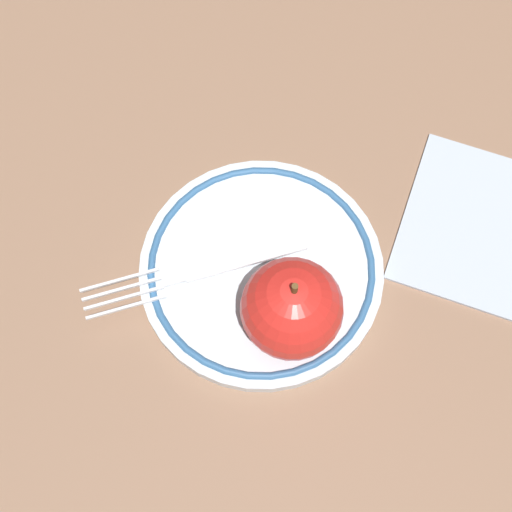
% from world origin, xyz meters
% --- Properties ---
extents(ground_plane, '(2.00, 2.00, 0.00)m').
position_xyz_m(ground_plane, '(0.00, 0.00, 0.00)').
color(ground_plane, '#86634C').
extents(plate, '(0.20, 0.20, 0.02)m').
position_xyz_m(plate, '(0.01, 0.00, 0.01)').
color(plate, silver).
rests_on(plate, ground_plane).
extents(apple_red_whole, '(0.08, 0.08, 0.09)m').
position_xyz_m(apple_red_whole, '(-0.03, -0.03, 0.05)').
color(apple_red_whole, red).
rests_on(apple_red_whole, plate).
extents(fork, '(0.09, 0.18, 0.00)m').
position_xyz_m(fork, '(0.00, 0.05, 0.02)').
color(fork, silver).
rests_on(fork, plate).
extents(napkin_folded, '(0.17, 0.15, 0.01)m').
position_xyz_m(napkin_folded, '(0.08, -0.18, 0.00)').
color(napkin_folded, '#ADB9C9').
rests_on(napkin_folded, ground_plane).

